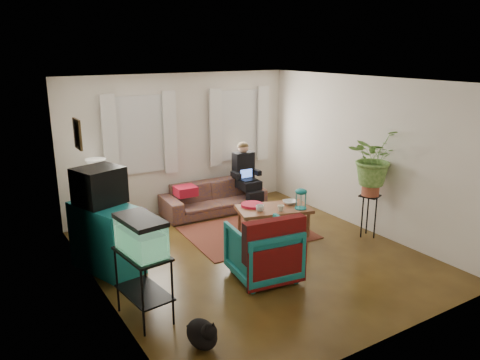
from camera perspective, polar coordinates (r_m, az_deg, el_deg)
floor at (r=7.17m, az=1.71°, el=-9.24°), size 4.50×5.00×0.01m
ceiling at (r=6.51m, az=1.91°, el=11.97°), size 4.50×5.00×0.01m
wall_back at (r=8.86m, az=-7.23°, el=4.40°), size 4.50×0.01×2.60m
wall_front at (r=4.95m, az=18.17°, el=-5.56°), size 4.50×0.01×2.60m
wall_left at (r=5.83m, az=-16.93°, el=-2.22°), size 0.01×5.00×2.60m
wall_right at (r=8.16m, az=15.09°, el=2.99°), size 0.01×5.00×2.60m
window_left at (r=8.50m, az=-12.15°, el=5.40°), size 1.08×0.04×1.38m
window_right at (r=9.38m, az=-0.25°, el=6.71°), size 1.08×0.04×1.38m
curtains_left at (r=8.42m, az=-11.96°, el=5.32°), size 1.36×0.06×1.50m
curtains_right at (r=9.31m, az=0.01°, el=6.64°), size 1.36×0.06×1.50m
picture_frame at (r=6.49m, az=-19.12°, el=5.32°), size 0.04×0.32×0.40m
area_rug at (r=7.99m, az=0.91°, el=-6.44°), size 2.09×1.72×0.01m
sofa at (r=8.88m, az=-3.26°, el=-1.58°), size 1.99×0.86×0.77m
seated_person at (r=9.14m, az=0.69°, el=0.27°), size 0.52×0.62×1.17m
side_table at (r=8.40m, az=-16.72°, el=-3.66°), size 0.49×0.49×0.66m
table_lamp at (r=8.23m, az=-17.06°, el=0.36°), size 0.37×0.37×0.60m
dresser at (r=6.85m, az=-15.96°, el=-6.76°), size 0.85×1.18×0.96m
crt_tv at (r=6.70m, az=-16.81°, el=-0.66°), size 0.73×0.69×0.51m
aquarium_stand at (r=5.60m, az=-11.62°, el=-12.52°), size 0.49×0.78×0.82m
aquarium at (r=5.33m, az=-12.00°, el=-6.57°), size 0.44×0.71×0.43m
black_cat at (r=5.14m, az=-4.69°, el=-17.91°), size 0.31×0.46×0.38m
armchair at (r=6.39m, az=2.84°, el=-8.35°), size 0.92×0.88×0.85m
serape_throw at (r=6.05m, az=4.28°, el=-7.97°), size 0.87×0.31×0.70m
coffee_table at (r=7.83m, az=4.08°, el=-5.07°), size 1.33×0.97×0.49m
cup_a at (r=7.55m, az=2.45°, el=-3.44°), size 0.17×0.17×0.11m
cup_b at (r=7.58m, az=4.99°, el=-3.44°), size 0.14×0.14×0.10m
bowl at (r=7.94m, az=6.09°, el=-2.72°), size 0.29×0.29×0.06m
snack_tray at (r=7.79m, az=1.47°, el=-3.06°), size 0.46×0.46×0.04m
birdcage at (r=7.69m, az=7.44°, el=-2.26°), size 0.24×0.24×0.35m
plant_stand at (r=8.02m, az=15.37°, el=-4.25°), size 0.39×0.39×0.72m
potted_plant at (r=7.78m, az=15.83°, el=1.70°), size 1.01×0.94×0.91m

